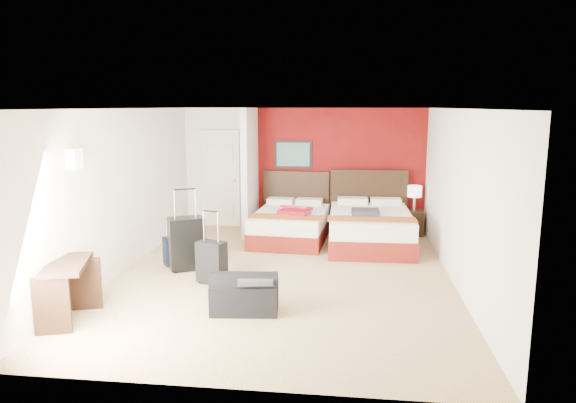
# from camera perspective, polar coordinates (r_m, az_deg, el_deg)

# --- Properties ---
(ground) EXTENTS (6.50, 6.50, 0.00)m
(ground) POSITION_cam_1_polar(r_m,az_deg,el_deg) (8.00, -0.55, -8.11)
(ground) COLOR #D3B582
(ground) RESTS_ON ground
(room_walls) EXTENTS (5.02, 6.52, 2.50)m
(room_walls) POSITION_cam_1_polar(r_m,az_deg,el_deg) (9.34, -8.01, 2.41)
(room_walls) COLOR white
(room_walls) RESTS_ON ground
(red_accent_panel) EXTENTS (3.50, 0.04, 2.50)m
(red_accent_panel) POSITION_cam_1_polar(r_m,az_deg,el_deg) (10.83, 5.60, 3.52)
(red_accent_panel) COLOR maroon
(red_accent_panel) RESTS_ON ground
(partition_wall) EXTENTS (0.12, 1.20, 2.50)m
(partition_wall) POSITION_cam_1_polar(r_m,az_deg,el_deg) (10.40, -4.18, 3.26)
(partition_wall) COLOR silver
(partition_wall) RESTS_ON ground
(entry_door) EXTENTS (0.82, 0.06, 2.05)m
(entry_door) POSITION_cam_1_polar(r_m,az_deg,el_deg) (11.16, -7.37, 2.53)
(entry_door) COLOR silver
(entry_door) RESTS_ON ground
(bed_left) EXTENTS (1.44, 1.96, 0.56)m
(bed_left) POSITION_cam_1_polar(r_m,az_deg,el_deg) (9.96, 0.29, -2.69)
(bed_left) COLOR silver
(bed_left) RESTS_ON ground
(bed_right) EXTENTS (1.51, 2.13, 0.63)m
(bed_right) POSITION_cam_1_polar(r_m,az_deg,el_deg) (9.67, 8.93, -3.02)
(bed_right) COLOR white
(bed_right) RESTS_ON ground
(red_suitcase_open) EXTENTS (0.73, 0.87, 0.09)m
(red_suitcase_open) POSITION_cam_1_polar(r_m,az_deg,el_deg) (9.78, 0.81, -0.96)
(red_suitcase_open) COLOR #A30E20
(red_suitcase_open) RESTS_ON bed_left
(jacket_bundle) EXTENTS (0.49, 0.40, 0.11)m
(jacket_bundle) POSITION_cam_1_polar(r_m,az_deg,el_deg) (9.29, 8.44, -1.20)
(jacket_bundle) COLOR #38393E
(jacket_bundle) RESTS_ON bed_right
(nightstand) EXTENTS (0.38, 0.38, 0.50)m
(nightstand) POSITION_cam_1_polar(r_m,az_deg,el_deg) (10.68, 13.52, -2.27)
(nightstand) COLOR black
(nightstand) RESTS_ON ground
(table_lamp) EXTENTS (0.34, 0.34, 0.50)m
(table_lamp) POSITION_cam_1_polar(r_m,az_deg,el_deg) (10.58, 13.63, 0.35)
(table_lamp) COLOR white
(table_lamp) RESTS_ON nightstand
(suitcase_black) EXTENTS (0.63, 0.55, 0.80)m
(suitcase_black) POSITION_cam_1_polar(r_m,az_deg,el_deg) (8.33, -11.03, -4.65)
(suitcase_black) COLOR black
(suitcase_black) RESTS_ON ground
(suitcase_charcoal) EXTENTS (0.46, 0.36, 0.59)m
(suitcase_charcoal) POSITION_cam_1_polar(r_m,az_deg,el_deg) (7.67, -8.33, -6.72)
(suitcase_charcoal) COLOR black
(suitcase_charcoal) RESTS_ON ground
(suitcase_navy) EXTENTS (0.37, 0.34, 0.44)m
(suitcase_navy) POSITION_cam_1_polar(r_m,az_deg,el_deg) (8.63, -12.36, -5.41)
(suitcase_navy) COLOR black
(suitcase_navy) RESTS_ON ground
(duffel_bag) EXTENTS (0.87, 0.52, 0.42)m
(duffel_bag) POSITION_cam_1_polar(r_m,az_deg,el_deg) (6.62, -4.77, -10.23)
(duffel_bag) COLOR black
(duffel_bag) RESTS_ON ground
(jacket_draped) EXTENTS (0.48, 0.42, 0.06)m
(jacket_draped) POSITION_cam_1_polar(r_m,az_deg,el_deg) (6.46, -3.57, -8.47)
(jacket_draped) COLOR #3B3B40
(jacket_draped) RESTS_ON duffel_bag
(desk) EXTENTS (0.68, 0.97, 0.73)m
(desk) POSITION_cam_1_polar(r_m,az_deg,el_deg) (6.80, -22.78, -9.09)
(desk) COLOR black
(desk) RESTS_ON ground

